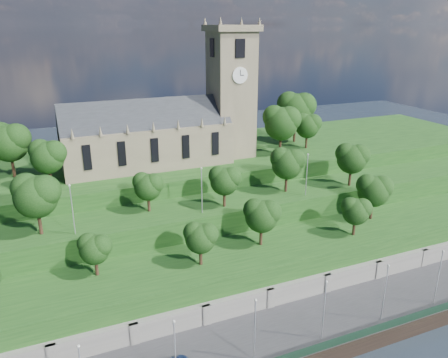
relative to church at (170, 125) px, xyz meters
name	(u,v)px	position (x,y,z in m)	size (l,w,h in m)	color
promenade	(255,344)	(-0.79, -39.98, -21.52)	(160.00, 12.00, 2.00)	#2D2D30
retaining_wall	(237,309)	(-0.79, -34.01, -20.02)	(160.00, 2.10, 5.00)	slate
embankment_lower	(221,279)	(-0.79, -27.98, -18.52)	(160.00, 12.00, 8.00)	#1A4316
embankment_upper	(197,237)	(-0.79, -16.98, -16.52)	(160.00, 10.00, 12.00)	#1A4316
hilltop	(164,190)	(-0.79, 4.02, -15.02)	(160.00, 32.00, 15.00)	#1A4316
church	(170,125)	(0.00, 0.00, 0.00)	(38.60, 12.35, 27.60)	#6E634D
trees_lower	(249,220)	(3.93, -27.75, -9.50)	(68.00, 9.22, 8.39)	black
trees_upper	(213,174)	(2.01, -17.89, -4.88)	(61.68, 8.04, 9.34)	black
trees_hilltop	(176,128)	(0.97, -0.86, -0.45)	(76.01, 16.72, 11.77)	black
lamp_posts_promenade	(255,326)	(-2.79, -43.48, -15.46)	(60.36, 0.36, 8.87)	#B2B2B7
lamp_posts_upper	(202,187)	(-0.79, -19.98, -5.99)	(40.36, 0.36, 7.84)	#B2B2B7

